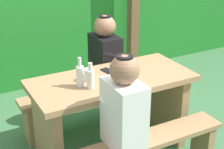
# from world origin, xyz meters

# --- Properties ---
(hedge_backdrop) EXTENTS (6.40, 0.60, 1.66)m
(hedge_backdrop) POSITION_xyz_m (0.00, 1.99, 0.83)
(hedge_backdrop) COLOR #217B27
(hedge_backdrop) RESTS_ON ground_plane
(picnic_table) EXTENTS (1.40, 0.64, 0.74)m
(picnic_table) POSITION_xyz_m (0.00, 0.00, 0.51)
(picnic_table) COLOR #9E7A51
(picnic_table) RESTS_ON ground_plane
(bench_far) EXTENTS (1.40, 0.24, 0.43)m
(bench_far) POSITION_xyz_m (0.00, 0.51, 0.31)
(bench_far) COLOR #9E7A51
(bench_far) RESTS_ON ground_plane
(person_white_shirt) EXTENTS (0.25, 0.35, 0.72)m
(person_white_shirt) POSITION_xyz_m (-0.18, -0.51, 0.76)
(person_white_shirt) COLOR white
(person_white_shirt) RESTS_ON bench_near
(person_black_coat) EXTENTS (0.25, 0.35, 0.72)m
(person_black_coat) POSITION_xyz_m (0.20, 0.51, 0.76)
(person_black_coat) COLOR black
(person_black_coat) RESTS_ON bench_far
(drinking_glass) EXTENTS (0.07, 0.07, 0.10)m
(drinking_glass) POSITION_xyz_m (-0.20, 0.05, 0.79)
(drinking_glass) COLOR silver
(drinking_glass) RESTS_ON picnic_table
(bottle_left) EXTENTS (0.06, 0.06, 0.25)m
(bottle_left) POSITION_xyz_m (-0.30, -0.02, 0.84)
(bottle_left) COLOR silver
(bottle_left) RESTS_ON picnic_table
(bottle_right) EXTENTS (0.06, 0.06, 0.22)m
(bottle_right) POSITION_xyz_m (-0.24, -0.10, 0.83)
(bottle_right) COLOR silver
(bottle_right) RESTS_ON picnic_table
(cell_phone) EXTENTS (0.09, 0.15, 0.01)m
(cell_phone) POSITION_xyz_m (0.03, 0.14, 0.75)
(cell_phone) COLOR black
(cell_phone) RESTS_ON picnic_table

